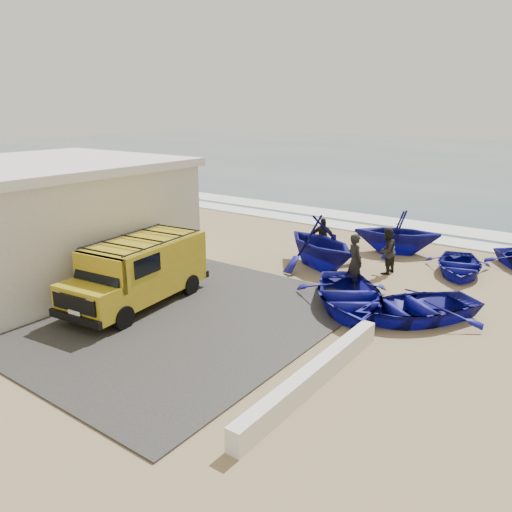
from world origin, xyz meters
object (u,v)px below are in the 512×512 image
Objects in this scene: boat_mid_left at (320,242)px; fisherman_back at (322,239)px; building at (40,219)px; boat_far_left at (397,232)px; van at (139,270)px; boat_near_left at (349,296)px; parapet at (314,376)px; boat_mid_right at (459,265)px; fisherman_front at (355,261)px; fisherman_middle at (386,251)px; boat_near_right at (415,307)px.

boat_mid_left is 2.25× the size of fisherman_back.
building is 14.65m from boat_far_left.
building is 2.57× the size of boat_far_left.
van is 1.21× the size of boat_near_left.
parapet is 1.73× the size of boat_mid_right.
building is 11.79m from boat_near_left.
building reaches higher than boat_far_left.
building is 11.80m from fisherman_front.
parapet is at bearing 19.58° from fisherman_middle.
van is 8.68m from boat_near_right.
van is 7.41m from boat_mid_left.
fisherman_back is (-2.67, 2.48, -0.11)m from fisherman_front.
fisherman_back is (-4.82, 9.03, 0.61)m from parapet.
fisherman_back is at bearing 118.09° from parapet.
van is 6.75m from boat_near_left.
parapet is at bearing -108.75° from boat_mid_right.
boat_far_left is at bearing 1.44° from boat_mid_left.
boat_far_left reaches higher than boat_near_left.
parapet is at bearing -125.44° from boat_mid_left.
boat_near_left is at bearing 144.97° from fisherman_front.
parapet is 12.03m from boat_far_left.
boat_near_right is 6.67m from fisherman_back.
boat_near_left is at bearing -11.67° from boat_far_left.
building is at bearing -46.32° from fisherman_middle.
boat_near_left reaches higher than boat_mid_right.
boat_mid_left reaches higher than fisherman_middle.
boat_near_left is 7.18m from boat_far_left.
boat_near_left reaches higher than boat_near_right.
boat_mid_left reaches higher than boat_mid_right.
boat_mid_left is 1.99× the size of fisherman_front.
boat_near_left is 1.10× the size of boat_mid_left.
building reaches higher than boat_near_right.
boat_mid_left is at bearing -63.76° from fisherman_middle.
fisherman_middle is (-2.33, -1.53, 0.54)m from boat_mid_right.
boat_far_left is at bearing 60.59° from van.
building reaches higher than fisherman_front.
boat_mid_right is 0.95× the size of boat_far_left.
building is 2.16× the size of boat_near_left.
fisherman_front reaches higher than fisherman_back.
van is at bearing 0.82° from building.
fisherman_front is (2.18, -1.40, -0.05)m from boat_mid_left.
fisherman_middle is (0.25, 2.23, -0.10)m from fisherman_front.
van is 11.95m from boat_mid_right.
boat_near_right reaches higher than parapet.
building reaches higher than boat_mid_left.
boat_mid_left is at bearing -172.94° from boat_near_right.
building is 5.49m from van.
fisherman_middle is at bearing 49.42° from van.
fisherman_middle is 2.94m from fisherman_back.
boat_near_left is at bearing -112.60° from boat_mid_left.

